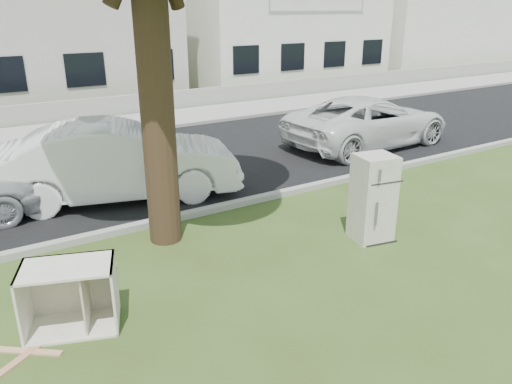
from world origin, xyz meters
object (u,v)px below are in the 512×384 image
fridge (373,198)px  cabinet (70,297)px  car_center (119,161)px  car_right (368,121)px

fridge → cabinet: (-4.95, 0.11, -0.32)m
fridge → car_center: (-3.00, 4.21, 0.05)m
fridge → car_center: 5.17m
car_center → car_right: 7.34m
car_right → car_center: bearing=90.0°
car_center → car_right: (7.33, 0.37, -0.09)m
fridge → cabinet: bearing=-170.0°
car_center → car_right: car_center is taller
car_right → cabinet: bearing=112.8°
cabinet → car_right: size_ratio=0.22×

